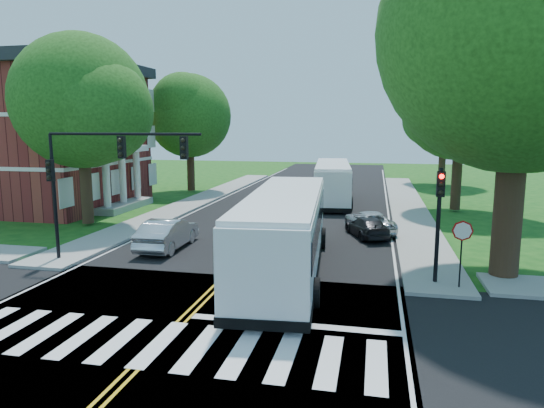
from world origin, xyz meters
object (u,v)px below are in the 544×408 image
(signal_nw, at_px, (99,166))
(hatchback, at_px, (168,233))
(signal_ne, at_px, (439,210))
(bus_follow, at_px, (332,181))
(dark_sedan, at_px, (367,227))
(suv, at_px, (369,222))
(bus_lead, at_px, (285,230))

(signal_nw, bearing_deg, hatchback, 62.90)
(signal_ne, height_order, hatchback, signal_ne)
(signal_nw, bearing_deg, bus_follow, 67.62)
(hatchback, xyz_separation_m, dark_sedan, (9.70, 4.72, -0.21))
(suv, bearing_deg, hatchback, 14.01)
(bus_lead, distance_m, bus_follow, 19.62)
(hatchback, height_order, dark_sedan, hatchback)
(signal_nw, relative_size, signal_ne, 1.62)
(signal_ne, distance_m, bus_lead, 6.12)
(dark_sedan, bearing_deg, suv, -114.68)
(signal_ne, xyz_separation_m, bus_lead, (-5.98, 0.53, -1.18))
(bus_lead, bearing_deg, dark_sedan, -118.35)
(bus_lead, height_order, dark_sedan, bus_lead)
(signal_nw, relative_size, hatchback, 1.53)
(signal_nw, height_order, hatchback, signal_nw)
(signal_ne, relative_size, bus_follow, 0.36)
(bus_follow, bearing_deg, signal_nw, 62.40)
(bus_lead, distance_m, dark_sedan, 8.12)
(signal_ne, bearing_deg, bus_follow, 105.93)
(signal_nw, distance_m, dark_sedan, 14.31)
(bus_lead, height_order, hatchback, bus_lead)
(bus_lead, bearing_deg, signal_ne, 170.44)
(suv, relative_size, dark_sedan, 1.17)
(hatchback, bearing_deg, signal_nw, 61.78)
(bus_lead, relative_size, bus_follow, 1.07)
(bus_follow, relative_size, suv, 2.74)
(dark_sedan, bearing_deg, hatchback, 5.37)
(signal_nw, bearing_deg, signal_ne, 0.05)
(hatchback, height_order, suv, hatchback)
(hatchback, distance_m, dark_sedan, 10.79)
(signal_ne, relative_size, dark_sedan, 1.14)
(dark_sedan, bearing_deg, bus_follow, -96.77)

